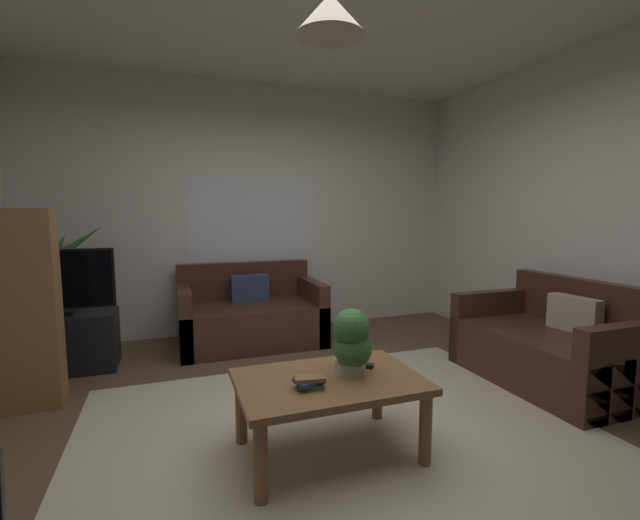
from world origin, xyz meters
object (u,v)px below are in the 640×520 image
object	(u,v)px
tv_stand	(60,343)
tv	(55,282)
book_on_table_1	(309,381)
potted_palm_corner	(55,302)
potted_plant_on_table	(352,341)
couch_under_window	(251,317)
couch_right_side	(551,348)
book_on_table_2	(309,378)
book_on_table_0	(310,386)
pendant_lamp	(330,15)
remote_on_table_0	(360,365)
coffee_table	(329,390)

from	to	relation	value
tv_stand	tv	size ratio (longest dim) A/B	0.98
book_on_table_1	potted_palm_corner	world-z (taller)	potted_palm_corner
potted_palm_corner	potted_plant_on_table	bearing A→B (deg)	-50.13
couch_under_window	couch_right_side	world-z (taller)	same
couch_right_side	potted_palm_corner	bearing A→B (deg)	-117.30
potted_plant_on_table	couch_under_window	bearing A→B (deg)	94.62
book_on_table_2	tv	world-z (taller)	tv
book_on_table_0	tv_stand	bearing A→B (deg)	127.73
couch_under_window	pendant_lamp	world-z (taller)	pendant_lamp
book_on_table_2	potted_palm_corner	world-z (taller)	potted_palm_corner
tv	pendant_lamp	distance (m)	3.04
couch_right_side	book_on_table_1	size ratio (longest dim) A/B	9.60
couch_right_side	book_on_table_2	world-z (taller)	couch_right_side
book_on_table_2	tv	bearing A→B (deg)	127.96
book_on_table_2	pendant_lamp	distance (m)	1.88
remote_on_table_0	tv	distance (m)	2.71
couch_under_window	book_on_table_1	size ratio (longest dim) A/B	10.14
book_on_table_1	pendant_lamp	size ratio (longest dim) A/B	0.27
book_on_table_0	potted_palm_corner	world-z (taller)	potted_palm_corner
book_on_table_0	pendant_lamp	xyz separation A→B (m)	(0.14, 0.09, 1.92)
remote_on_table_0	tv_stand	bearing A→B (deg)	84.41
coffee_table	remote_on_table_0	size ratio (longest dim) A/B	6.40
potted_palm_corner	book_on_table_1	bearing A→B (deg)	-55.40
potted_palm_corner	tv	bearing A→B (deg)	-75.71
couch_under_window	potted_palm_corner	bearing A→B (deg)	174.59
potted_plant_on_table	potted_palm_corner	world-z (taller)	potted_palm_corner
book_on_table_1	potted_palm_corner	xyz separation A→B (m)	(-1.70, 2.46, 0.05)
book_on_table_0	remote_on_table_0	world-z (taller)	book_on_table_0
couch_under_window	book_on_table_2	xyz separation A→B (m)	(-0.11, -2.30, 0.23)
tv	pendant_lamp	xyz separation A→B (m)	(1.73, -1.94, 1.58)
coffee_table	book_on_table_2	xyz separation A→B (m)	(-0.15, -0.09, 0.13)
potted_plant_on_table	potted_palm_corner	xyz separation A→B (m)	(-1.99, 2.38, -0.11)
book_on_table_1	remote_on_table_0	distance (m)	0.43
book_on_table_0	tv	size ratio (longest dim) A/B	0.16
remote_on_table_0	potted_palm_corner	distance (m)	3.09
tv_stand	couch_under_window	bearing A→B (deg)	8.39
remote_on_table_0	pendant_lamp	size ratio (longest dim) A/B	0.30
remote_on_table_0	tv_stand	world-z (taller)	tv_stand
remote_on_table_0	book_on_table_1	bearing A→B (deg)	153.26
tv	remote_on_table_0	bearing A→B (deg)	-42.98
coffee_table	tv	bearing A→B (deg)	131.81
book_on_table_0	tv	bearing A→B (deg)	128.03
coffee_table	book_on_table_1	world-z (taller)	book_on_table_1
potted_plant_on_table	tv_stand	distance (m)	2.74
coffee_table	tv	distance (m)	2.63
remote_on_table_0	potted_palm_corner	xyz separation A→B (m)	(-2.08, 2.28, 0.07)
coffee_table	tv	xyz separation A→B (m)	(-1.73, 1.94, 0.41)
couch_under_window	tv_stand	size ratio (longest dim) A/B	1.60
potted_palm_corner	remote_on_table_0	bearing A→B (deg)	-47.56
book_on_table_1	book_on_table_0	bearing A→B (deg)	-75.72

